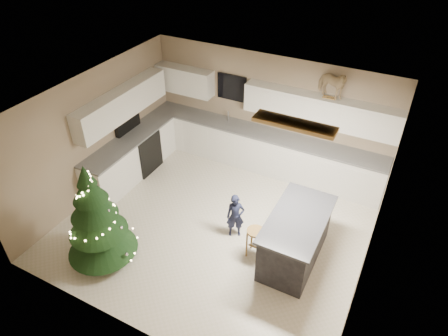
{
  "coord_description": "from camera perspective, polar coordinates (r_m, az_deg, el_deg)",
  "views": [
    {
      "loc": [
        2.73,
        -4.93,
        5.49
      ],
      "look_at": [
        0.0,
        0.35,
        1.15
      ],
      "focal_mm": 32.0,
      "sensor_mm": 36.0,
      "label": 1
    }
  ],
  "objects": [
    {
      "name": "island",
      "position": [
        7.06,
        10.17,
        -9.8
      ],
      "size": [
        0.9,
        1.7,
        0.95
      ],
      "color": "black",
      "rests_on": "ground_plane"
    },
    {
      "name": "christmas_tree",
      "position": [
        7.06,
        -17.69,
        -7.44
      ],
      "size": [
        1.24,
        1.2,
        1.99
      ],
      "rotation": [
        0.0,
        0.0,
        0.31
      ],
      "color": "#3F2816",
      "rests_on": "ground_plane"
    },
    {
      "name": "ground_plane",
      "position": [
        7.87,
        -1.18,
        -8.13
      ],
      "size": [
        5.5,
        5.5,
        0.0
      ],
      "primitive_type": "plane",
      "color": "beige"
    },
    {
      "name": "bar_stool",
      "position": [
        7.05,
        4.48,
        -9.72
      ],
      "size": [
        0.31,
        0.31,
        0.58
      ],
      "rotation": [
        0.0,
        0.0,
        -0.04
      ],
      "color": "olive",
      "rests_on": "ground_plane"
    },
    {
      "name": "rocking_horse",
      "position": [
        8.06,
        15.12,
        11.53
      ],
      "size": [
        0.72,
        0.49,
        0.58
      ],
      "rotation": [
        0.0,
        0.0,
        1.25
      ],
      "color": "olive",
      "rests_on": "cabinetry"
    },
    {
      "name": "toddler",
      "position": [
        7.38,
        1.64,
        -6.88
      ],
      "size": [
        0.4,
        0.35,
        0.92
      ],
      "primitive_type": "imported",
      "rotation": [
        0.0,
        0.0,
        0.5
      ],
      "color": "#1B203F",
      "rests_on": "ground_plane"
    },
    {
      "name": "cabinetry",
      "position": [
        8.89,
        -1.37,
        3.93
      ],
      "size": [
        5.5,
        3.2,
        2.0
      ],
      "color": "silver",
      "rests_on": "ground_plane"
    },
    {
      "name": "room_shell",
      "position": [
        6.76,
        -1.18,
        2.51
      ],
      "size": [
        5.52,
        5.02,
        2.61
      ],
      "color": "gray",
      "rests_on": "ground_plane"
    }
  ]
}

